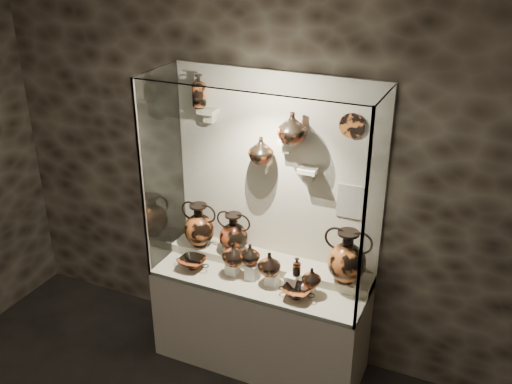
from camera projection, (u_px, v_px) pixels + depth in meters
wall_back at (277, 173)px, 4.43m from camera, size 5.00×0.02×3.20m
plinth at (260, 321)px, 4.68m from camera, size 1.70×0.60×0.80m
front_tier at (260, 278)px, 4.50m from camera, size 1.68×0.58×0.03m
rear_tier at (269, 264)px, 4.63m from camera, size 1.70×0.25×0.10m
back_panel at (277, 173)px, 4.43m from camera, size 1.70×0.03×1.60m
glass_front at (243, 204)px, 3.93m from camera, size 1.70×0.01×1.60m
glass_left at (163, 170)px, 4.49m from camera, size 0.01×0.60×1.60m
glass_right at (375, 209)px, 3.85m from camera, size 0.01×0.60×1.60m
glass_top at (261, 81)px, 3.83m from camera, size 1.70×0.60×0.01m
frame_post_left at (142, 184)px, 4.24m from camera, size 0.02×0.02×1.60m
frame_post_right at (363, 228)px, 3.62m from camera, size 0.02×0.02×1.60m
pedestal_a at (232, 268)px, 4.51m from camera, size 0.09×0.09×0.10m
pedestal_b at (252, 272)px, 4.44m from camera, size 0.09×0.09×0.13m
pedestal_c at (272, 279)px, 4.39m from camera, size 0.09×0.09×0.09m
pedestal_d at (291, 282)px, 4.32m from camera, size 0.09×0.09×0.12m
pedestal_e at (309, 288)px, 4.28m from camera, size 0.09×0.09×0.08m
bracket_ul at (208, 111)px, 4.38m from camera, size 0.14×0.12×0.04m
bracket_ca at (261, 162)px, 4.36m from camera, size 0.14×0.12×0.04m
bracket_cb at (286, 141)px, 4.20m from camera, size 0.10×0.12×0.04m
bracket_cc at (308, 170)px, 4.22m from camera, size 0.14×0.12×0.04m
amphora_left at (199, 225)px, 4.73m from camera, size 0.34×0.34×0.38m
amphora_mid at (234, 233)px, 4.63m from camera, size 0.36×0.36×0.36m
amphora_right at (347, 256)px, 4.23m from camera, size 0.44×0.44×0.43m
jug_a at (234, 254)px, 4.44m from camera, size 0.23×0.23×0.19m
jug_b at (250, 254)px, 4.40m from camera, size 0.18×0.18×0.16m
jug_c at (269, 264)px, 4.33m from camera, size 0.23×0.23×0.19m
jug_e at (312, 277)px, 4.21m from camera, size 0.16×0.16×0.15m
lekythos_small at (297, 266)px, 4.26m from camera, size 0.10×0.10×0.17m
kylix_left at (192, 262)px, 4.58m from camera, size 0.31×0.27×0.11m
kylix_right at (297, 292)px, 4.22m from camera, size 0.30×0.26×0.11m
lekythos_tall at (199, 90)px, 4.34m from camera, size 0.15×0.15×0.29m
ovoid_vase_a at (261, 150)px, 4.27m from camera, size 0.25×0.25×0.20m
ovoid_vase_b at (292, 128)px, 4.08m from camera, size 0.28×0.28×0.23m
wall_plate at (352, 126)px, 4.00m from camera, size 0.18×0.02×0.18m
info_placard at (350, 202)px, 4.24m from camera, size 0.20×0.01×0.27m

